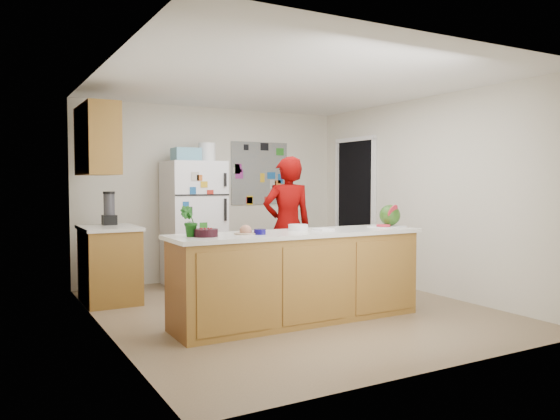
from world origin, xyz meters
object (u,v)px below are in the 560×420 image
cherry_bowl (206,233)px  person (287,226)px  refrigerator (194,224)px  watermelon (390,215)px

cherry_bowl → person: bearing=37.8°
person → cherry_bowl: person is taller
refrigerator → watermelon: refrigerator is taller
person → cherry_bowl: bearing=48.4°
person → watermelon: (0.65, -1.18, 0.18)m
refrigerator → person: bearing=-55.9°
watermelon → cherry_bowl: (-2.20, -0.03, -0.09)m
cherry_bowl → watermelon: bearing=0.7°
person → watermelon: 1.36m
refrigerator → cherry_bowl: refrigerator is taller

